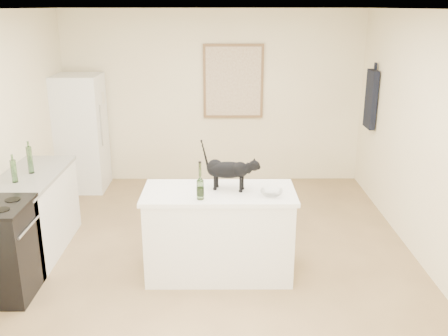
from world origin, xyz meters
The scene contains 18 objects.
floor centered at (0.00, 0.00, 0.00)m, with size 5.50×5.50×0.00m, color #A18155.
ceiling centered at (0.00, 0.00, 2.60)m, with size 5.50×5.50×0.00m, color white.
wall_back centered at (0.00, 2.75, 1.30)m, with size 4.50×4.50×0.00m, color #FCF0C3.
wall_front centered at (0.00, -2.75, 1.30)m, with size 4.50×4.50×0.00m, color #FCF0C3.
wall_right centered at (2.25, 0.00, 1.30)m, with size 5.50×5.50×0.00m, color #FCF0C3.
island_base centered at (0.10, -0.20, 0.43)m, with size 1.44×0.67×0.86m, color white.
island_top centered at (0.10, -0.20, 0.88)m, with size 1.50×0.70×0.04m, color white.
left_cabinets centered at (-1.95, 0.30, 0.43)m, with size 0.60×1.40×0.86m, color white.
left_countertop centered at (-1.95, 0.30, 0.88)m, with size 0.62×1.44×0.04m, color gray.
fridge centered at (-1.95, 2.35, 0.85)m, with size 0.68×0.68×1.70m, color white.
artwork_frame centered at (0.30, 2.72, 1.55)m, with size 0.90×0.03×1.10m, color brown.
artwork_canvas centered at (0.30, 2.70, 1.55)m, with size 0.82×0.00×1.02m, color beige.
hanging_garment centered at (2.19, 2.05, 1.40)m, with size 0.08×0.34×0.80m, color black.
black_cat centered at (0.19, -0.16, 1.08)m, with size 0.52×0.16×0.36m, color black, non-canonical shape.
wine_bottle centered at (-0.07, -0.42, 1.06)m, with size 0.07×0.07×0.32m, color #305120.
glass_bowl centered at (0.60, -0.33, 0.93)m, with size 0.21×0.21×0.05m, color white.
fridge_paper centered at (-1.60, 2.46, 1.35)m, with size 0.00×0.13×0.17m, color white.
counter_bottle_cluster centered at (-1.97, 0.23, 1.03)m, with size 0.12×0.36×0.30m.
Camera 1 is at (0.13, -4.80, 2.63)m, focal length 40.16 mm.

